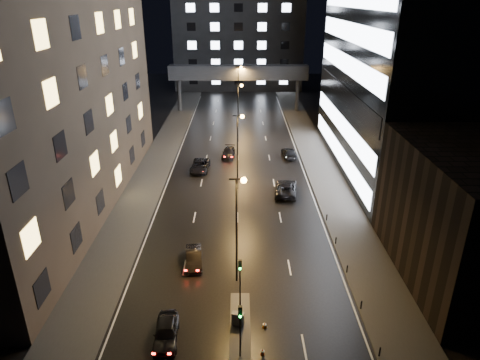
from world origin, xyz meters
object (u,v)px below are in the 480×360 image
at_px(car_away_b, 194,258).
at_px(car_toward_b, 289,153).
at_px(car_toward_a, 286,188).
at_px(utility_cabinet, 238,319).
at_px(car_away_c, 200,166).
at_px(car_away_d, 229,153).
at_px(car_away_a, 166,332).

height_order(car_away_b, car_toward_b, car_toward_b).
height_order(car_toward_a, utility_cabinet, car_toward_a).
height_order(car_away_c, car_away_d, car_away_c).
bearing_deg(car_away_a, car_away_b, 80.17).
relative_size(car_away_b, car_away_c, 0.78).
distance_m(car_away_a, car_away_c, 33.76).
distance_m(car_away_c, car_away_d, 7.22).
distance_m(car_away_a, car_away_b, 9.92).
distance_m(car_away_d, car_toward_b, 9.66).
height_order(car_away_a, car_away_d, car_away_a).
relative_size(car_away_d, car_toward_a, 0.79).
distance_m(car_away_a, utility_cabinet, 5.53).
bearing_deg(car_away_c, car_away_b, -83.13).
bearing_deg(car_away_d, car_away_b, -89.95).
bearing_deg(utility_cabinet, car_toward_b, 93.85).
relative_size(car_away_a, car_toward_a, 0.75).
distance_m(car_toward_b, utility_cabinet, 38.93).
distance_m(car_away_a, car_toward_b, 41.73).
relative_size(car_toward_b, utility_cabinet, 4.38).
height_order(car_away_a, utility_cabinet, car_away_a).
height_order(car_away_d, utility_cabinet, car_away_d).
relative_size(car_away_a, utility_cabinet, 3.93).
bearing_deg(car_toward_a, car_away_a, 73.27).
bearing_deg(car_away_a, car_away_d, 81.13).
bearing_deg(car_toward_b, car_away_b, 63.94).
bearing_deg(utility_cabinet, car_away_c, 115.73).
relative_size(car_away_b, car_toward_b, 0.87).
bearing_deg(car_away_b, car_toward_b, 60.58).
xyz_separation_m(car_away_d, utility_cabinet, (1.63, -38.29, 0.03)).
height_order(car_away_c, car_toward_b, car_away_c).
xyz_separation_m(car_toward_b, utility_cabinet, (-8.03, -38.09, -0.00)).
bearing_deg(car_away_d, car_toward_a, -55.79).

